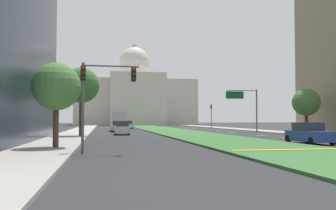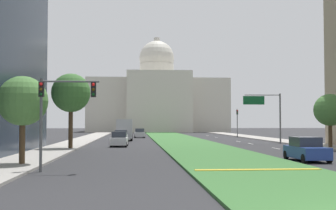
{
  "view_description": "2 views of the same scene",
  "coord_description": "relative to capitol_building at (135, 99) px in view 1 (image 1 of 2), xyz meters",
  "views": [
    {
      "loc": [
        -10.85,
        -7.44,
        1.98
      ],
      "look_at": [
        2.74,
        66.61,
        4.96
      ],
      "focal_mm": 38.08,
      "sensor_mm": 36.0,
      "label": 1
    },
    {
      "loc": [
        -6.81,
        -11.04,
        2.76
      ],
      "look_at": [
        -0.71,
        65.38,
        5.85
      ],
      "focal_mm": 45.82,
      "sensor_mm": 36.0,
      "label": 2
    }
  ],
  "objects": [
    {
      "name": "street_tree_left_near",
      "position": [
        -13.86,
        -99.27,
        -4.8
      ],
      "size": [
        3.17,
        3.17,
        5.7
      ],
      "color": "#4C3823",
      "rests_on": "ground_plane"
    },
    {
      "name": "box_truck_delivery",
      "position": [
        -8.2,
        -62.22,
        -7.21
      ],
      "size": [
        2.4,
        6.4,
        3.2
      ],
      "color": "#4C5156",
      "rests_on": "ground_plane"
    },
    {
      "name": "traffic_light_near_left",
      "position": [
        -11.12,
        -102.76,
        -5.09
      ],
      "size": [
        3.34,
        0.35,
        5.2
      ],
      "color": "#515456",
      "rests_on": "ground_plane"
    },
    {
      "name": "sedan_lead_stopped",
      "position": [
        5.44,
        -97.37,
        -8.09
      ],
      "size": [
        1.97,
        4.36,
        1.71
      ],
      "color": "navy",
      "rests_on": "ground_plane"
    },
    {
      "name": "traffic_light_far_right",
      "position": [
        11.97,
        -50.38,
        -5.57
      ],
      "size": [
        0.28,
        0.35,
        5.2
      ],
      "color": "#515456",
      "rests_on": "ground_plane"
    },
    {
      "name": "sidewalk_left",
      "position": [
        -14.47,
        -69.25,
        -8.81
      ],
      "size": [
        4.0,
        105.28,
        0.15
      ],
      "primitive_type": "cube",
      "color": "#9E9991",
      "rests_on": "ground_plane"
    },
    {
      "name": "street_tree_right_mid",
      "position": [
        13.76,
        -83.58,
        -4.86
      ],
      "size": [
        3.37,
        3.37,
        5.74
      ],
      "color": "#4C3823",
      "rests_on": "ground_plane"
    },
    {
      "name": "sedan_far_horizon",
      "position": [
        -5.78,
        -50.49,
        -8.11
      ],
      "size": [
        1.92,
        4.16,
        1.65
      ],
      "color": "#BCBCC1",
      "rests_on": "ground_plane"
    },
    {
      "name": "lane_dashes_right",
      "position": [
        8.18,
        -71.55,
        -8.88
      ],
      "size": [
        0.16,
        62.02,
        0.01
      ],
      "color": "silver",
      "rests_on": "ground_plane"
    },
    {
      "name": "capitol_building",
      "position": [
        0.0,
        0.0,
        0.0
      ],
      "size": [
        39.78,
        27.69,
        28.23
      ],
      "color": "beige",
      "rests_on": "ground_plane"
    },
    {
      "name": "grass_median",
      "position": [
        0.0,
        -63.4,
        -8.82
      ],
      "size": [
        7.79,
        105.28,
        0.14
      ],
      "primitive_type": "cube",
      "color": "#386B33",
      "rests_on": "ground_plane"
    },
    {
      "name": "street_tree_left_mid",
      "position": [
        -13.21,
        -82.93,
        -3.18
      ],
      "size": [
        3.95,
        3.95,
        7.73
      ],
      "color": "#4C3823",
      "rests_on": "ground_plane"
    },
    {
      "name": "ground_plane",
      "position": [
        0.0,
        -57.55,
        -8.89
      ],
      "size": [
        260.0,
        260.0,
        0.0
      ],
      "primitive_type": "plane",
      "color": "#2B2B2D"
    },
    {
      "name": "sidewalk_right",
      "position": [
        14.47,
        -69.25,
        -8.81
      ],
      "size": [
        4.0,
        105.28,
        0.15
      ],
      "primitive_type": "cube",
      "color": "#9E9991",
      "rests_on": "ground_plane"
    },
    {
      "name": "overhead_guide_sign",
      "position": [
        10.39,
        -72.79,
        -4.27
      ],
      "size": [
        5.0,
        0.2,
        6.5
      ],
      "color": "#515456",
      "rests_on": "ground_plane"
    },
    {
      "name": "median_curb_nose",
      "position": [
        0.0,
        -103.91,
        -8.73
      ],
      "size": [
        7.01,
        0.5,
        0.04
      ],
      "primitive_type": "cube",
      "color": "gold",
      "rests_on": "grass_median"
    },
    {
      "name": "sedan_distant",
      "position": [
        -8.54,
        -68.36,
        -8.09
      ],
      "size": [
        1.98,
        4.51,
        1.69
      ],
      "color": "#BCBCC1",
      "rests_on": "ground_plane"
    },
    {
      "name": "sedan_midblock",
      "position": [
        -8.45,
        -78.11,
        -8.09
      ],
      "size": [
        1.98,
        4.16,
        1.71
      ],
      "color": "silver",
      "rests_on": "ground_plane"
    }
  ]
}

